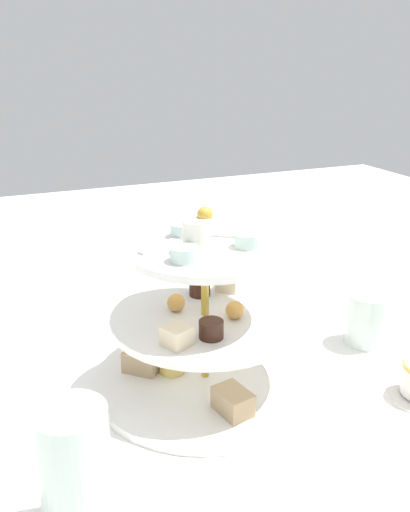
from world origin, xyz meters
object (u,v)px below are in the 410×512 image
(water_glass_tall_right, at_px, (75,471))
(butter_knife_left, at_px, (2,348))
(water_glass_short_left, at_px, (367,319))
(tiered_serving_stand, at_px, (205,331))

(water_glass_tall_right, height_order, butter_knife_left, water_glass_tall_right)
(water_glass_short_left, bearing_deg, butter_knife_left, -20.56)
(water_glass_tall_right, height_order, water_glass_short_left, water_glass_tall_right)
(water_glass_short_left, xyz_separation_m, butter_knife_left, (0.53, -0.20, -0.04))
(tiered_serving_stand, relative_size, water_glass_short_left, 3.73)
(water_glass_tall_right, relative_size, butter_knife_left, 0.77)
(tiered_serving_stand, height_order, butter_knife_left, tiered_serving_stand)
(water_glass_short_left, relative_size, butter_knife_left, 0.48)
(water_glass_tall_right, bearing_deg, water_glass_short_left, -158.70)
(water_glass_tall_right, relative_size, water_glass_short_left, 1.61)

